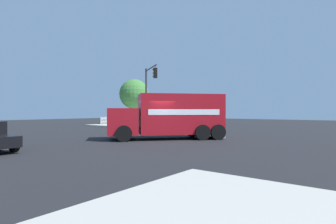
# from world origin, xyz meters

# --- Properties ---
(ground_plane) EXTENTS (100.00, 100.00, 0.00)m
(ground_plane) POSITION_xyz_m (0.00, 0.00, 0.00)
(ground_plane) COLOR black
(sidewalk_corner_near) EXTENTS (11.45, 11.45, 0.14)m
(sidewalk_corner_near) POSITION_xyz_m (-12.67, -12.67, 0.07)
(sidewalk_corner_near) COLOR #B2ADA0
(sidewalk_corner_near) RESTS_ON ground
(delivery_truck) EXTENTS (7.39, 6.90, 2.99)m
(delivery_truck) POSITION_xyz_m (-0.70, 0.27, 1.54)
(delivery_truck) COLOR #AD141E
(delivery_truck) RESTS_ON ground
(traffic_light_primary) EXTENTS (2.42, 3.48, 6.27)m
(traffic_light_primary) POSITION_xyz_m (-6.76, -7.11, 4.24)
(traffic_light_primary) COLOR #38383D
(traffic_light_primary) RESTS_ON sidewalk_corner_near
(pedestrian_near_corner) EXTENTS (0.33, 0.50, 1.71)m
(pedestrian_near_corner) POSITION_xyz_m (-9.99, -14.92, 1.12)
(pedestrian_near_corner) COLOR #4C4C51
(pedestrian_near_corner) RESTS_ON sidewalk_corner_near
(picket_fence_run) EXTENTS (6.76, 0.05, 0.95)m
(picket_fence_run) POSITION_xyz_m (-12.67, -18.15, 0.62)
(picket_fence_run) COLOR silver
(picket_fence_run) RESTS_ON sidewalk_corner_near
(shade_tree_near) EXTENTS (4.29, 4.29, 6.39)m
(shade_tree_near) POSITION_xyz_m (-14.14, -16.62, 4.37)
(shade_tree_near) COLOR brown
(shade_tree_near) RESTS_ON sidewalk_corner_near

